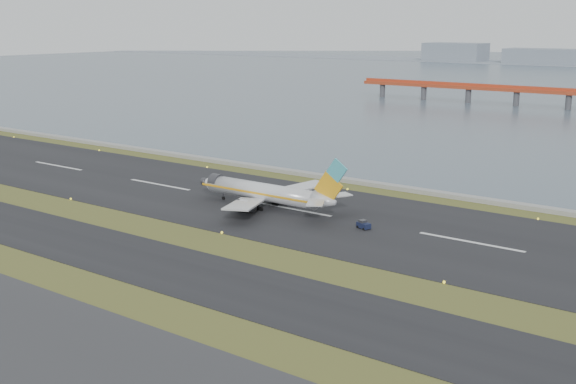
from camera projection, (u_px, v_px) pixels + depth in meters
name	position (u px, v px, depth m)	size (l,w,h in m)	color
ground	(194.00, 243.00, 129.96)	(1000.00, 1000.00, 0.00)	#3B4A1A
taxiway_strip	(145.00, 260.00, 120.53)	(1000.00, 18.00, 0.10)	black
runway_strip	(292.00, 209.00, 153.50)	(1000.00, 45.00, 0.10)	black
seawall	(364.00, 183.00, 176.94)	(1000.00, 2.50, 1.00)	gray
airliner	(267.00, 193.00, 153.57)	(38.52, 32.89, 12.80)	silver
pushback_tug	(364.00, 225.00, 138.79)	(3.09, 2.39, 1.75)	#141A38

